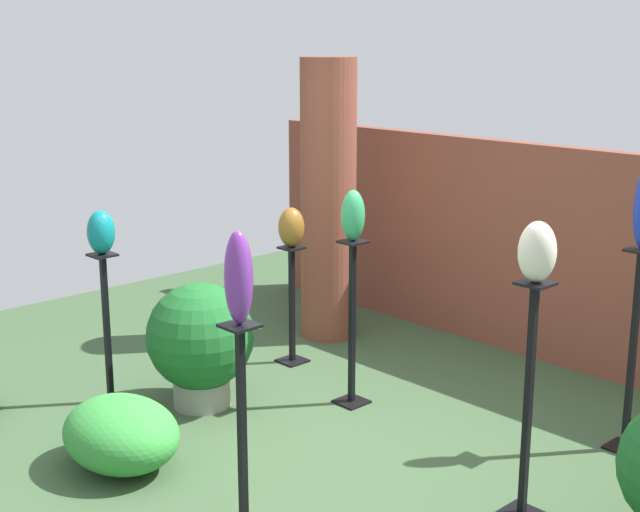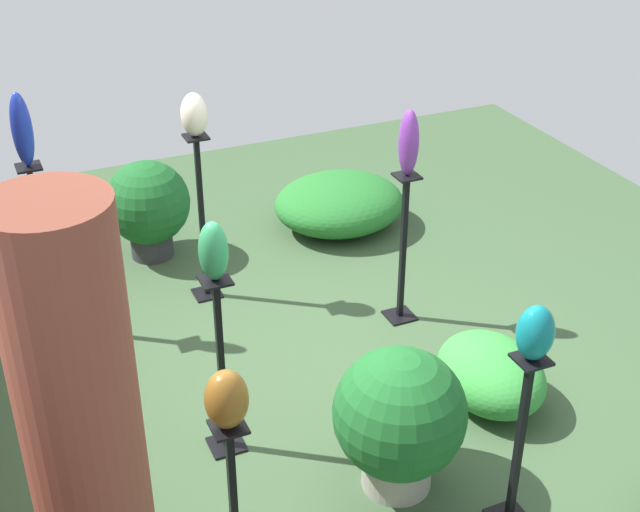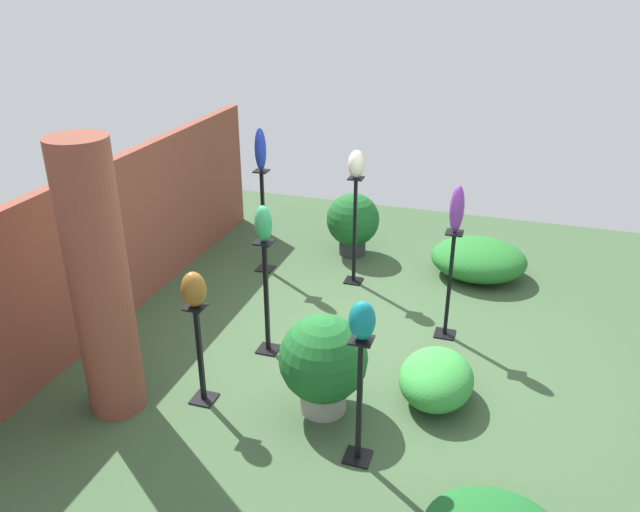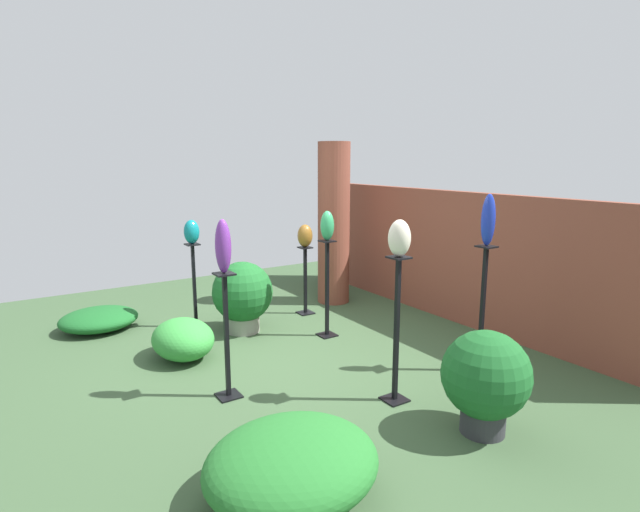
% 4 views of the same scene
% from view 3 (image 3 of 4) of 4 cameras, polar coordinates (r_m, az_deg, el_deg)
% --- Properties ---
extents(ground_plane, '(8.00, 8.00, 0.00)m').
position_cam_3_polar(ground_plane, '(6.15, 2.41, -8.21)').
color(ground_plane, '#385133').
extents(brick_wall_back, '(5.60, 0.12, 1.66)m').
position_cam_3_polar(brick_wall_back, '(6.72, -17.65, 1.59)').
color(brick_wall_back, brown).
rests_on(brick_wall_back, ground).
extents(brick_pillar, '(0.46, 0.46, 2.29)m').
position_cam_3_polar(brick_pillar, '(5.08, -19.48, -2.41)').
color(brick_pillar, brown).
rests_on(brick_pillar, ground).
extents(pedestal_violet, '(0.20, 0.20, 1.12)m').
position_cam_3_polar(pedestal_violet, '(6.19, 11.71, -3.03)').
color(pedestal_violet, black).
rests_on(pedestal_violet, ground).
extents(pedestal_jade, '(0.20, 0.20, 1.14)m').
position_cam_3_polar(pedestal_jade, '(5.84, -4.91, -4.26)').
color(pedestal_jade, black).
rests_on(pedestal_jade, ground).
extents(pedestal_bronze, '(0.20, 0.20, 0.91)m').
position_cam_3_polar(pedestal_bronze, '(5.32, -10.88, -9.23)').
color(pedestal_bronze, black).
rests_on(pedestal_bronze, ground).
extents(pedestal_teal, '(0.20, 0.20, 1.05)m').
position_cam_3_polar(pedestal_teal, '(4.63, 3.61, -13.58)').
color(pedestal_teal, black).
rests_on(pedestal_teal, ground).
extents(pedestal_ivory, '(0.20, 0.20, 1.27)m').
position_cam_3_polar(pedestal_ivory, '(7.10, 3.18, 1.88)').
color(pedestal_ivory, black).
rests_on(pedestal_ivory, ground).
extents(pedestal_cobalt, '(0.20, 0.20, 1.25)m').
position_cam_3_polar(pedestal_cobalt, '(7.43, -5.18, 2.79)').
color(pedestal_cobalt, black).
rests_on(pedestal_cobalt, ground).
extents(art_vase_violet, '(0.15, 0.13, 0.46)m').
position_cam_3_polar(art_vase_violet, '(5.86, 12.41, 4.22)').
color(art_vase_violet, '#6B2D8C').
rests_on(art_vase_violet, pedestal_violet).
extents(art_vase_jade, '(0.16, 0.16, 0.34)m').
position_cam_3_polar(art_vase_jade, '(5.50, -5.21, 2.96)').
color(art_vase_jade, '#2D9356').
rests_on(art_vase_jade, pedestal_jade).
extents(art_vase_bronze, '(0.19, 0.20, 0.30)m').
position_cam_3_polar(art_vase_bronze, '(4.99, -11.47, -3.01)').
color(art_vase_bronze, brown).
rests_on(art_vase_bronze, pedestal_bronze).
extents(art_vase_teal, '(0.18, 0.19, 0.29)m').
position_cam_3_polar(art_vase_teal, '(4.22, 3.87, -5.92)').
color(art_vase_teal, '#0F727A').
rests_on(art_vase_teal, pedestal_teal).
extents(art_vase_ivory, '(0.19, 0.18, 0.31)m').
position_cam_3_polar(art_vase_ivory, '(6.82, 3.35, 8.40)').
color(art_vase_ivory, beige).
rests_on(art_vase_ivory, pedestal_ivory).
extents(art_vase_cobalt, '(0.13, 0.13, 0.49)m').
position_cam_3_polar(art_vase_cobalt, '(7.14, -5.47, 9.68)').
color(art_vase_cobalt, '#192D9E').
rests_on(art_vase_cobalt, pedestal_cobalt).
extents(potted_plant_walkway_edge, '(0.67, 0.67, 0.81)m').
position_cam_3_polar(potted_plant_walkway_edge, '(7.88, 3.03, 3.18)').
color(potted_plant_walkway_edge, '#2D2D33').
rests_on(potted_plant_walkway_edge, ground).
extents(potted_plant_mid_left, '(0.72, 0.72, 0.86)m').
position_cam_3_polar(potted_plant_mid_left, '(5.10, 0.30, -9.60)').
color(potted_plant_mid_left, gray).
rests_on(potted_plant_mid_left, ground).
extents(foliage_bed_west, '(0.78, 0.62, 0.42)m').
position_cam_3_polar(foliage_bed_west, '(5.44, 10.58, -10.98)').
color(foliage_bed_west, '#338C38').
rests_on(foliage_bed_west, ground).
extents(foliage_bed_center, '(0.98, 1.11, 0.44)m').
position_cam_3_polar(foliage_bed_center, '(7.61, 14.29, -0.27)').
color(foliage_bed_center, '#236B28').
rests_on(foliage_bed_center, ground).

